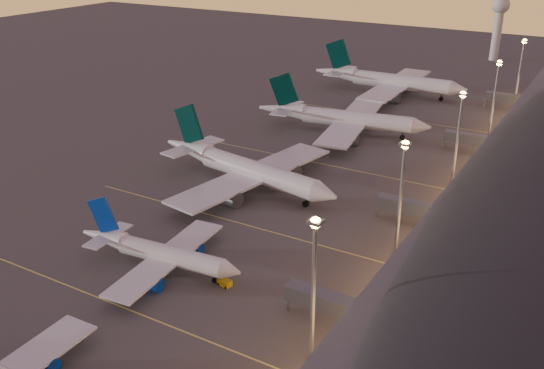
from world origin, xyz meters
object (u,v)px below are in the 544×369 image
at_px(airliner_wide_mid, 342,118).
at_px(airliner_wide_far, 388,81).
at_px(airliner_narrow_north, 158,253).
at_px(airliner_wide_near, 244,168).
at_px(baggage_tug_c, 223,282).
at_px(radar_tower, 499,17).

relative_size(airliner_wide_mid, airliner_wide_far, 0.91).
height_order(airliner_narrow_north, airliner_wide_mid, airliner_wide_mid).
relative_size(airliner_narrow_north, airliner_wide_far, 0.59).
bearing_deg(airliner_wide_far, airliner_wide_mid, -85.98).
bearing_deg(airliner_wide_mid, airliner_wide_near, -103.24).
relative_size(airliner_wide_far, baggage_tug_c, 15.10).
distance_m(radar_tower, baggage_tug_c, 249.94).
xyz_separation_m(airliner_wide_mid, baggage_tug_c, (19.53, -99.03, -4.39)).
xyz_separation_m(airliner_narrow_north, airliner_wide_mid, (-4.48, 100.56, 1.40)).
relative_size(airliner_narrow_north, airliner_wide_near, 0.64).
xyz_separation_m(airliner_wide_near, airliner_wide_far, (-1.14, 112.20, 0.43)).
bearing_deg(airliner_narrow_north, radar_tower, 81.29).
relative_size(airliner_narrow_north, baggage_tug_c, 8.85).
height_order(airliner_wide_near, baggage_tug_c, airliner_wide_near).
height_order(airliner_wide_far, baggage_tug_c, airliner_wide_far).
relative_size(airliner_wide_mid, baggage_tug_c, 13.79).
height_order(radar_tower, baggage_tug_c, radar_tower).
height_order(airliner_wide_near, airliner_wide_far, airliner_wide_far).
bearing_deg(airliner_wide_mid, baggage_tug_c, -88.27).
relative_size(airliner_narrow_north, radar_tower, 1.19).
relative_size(airliner_wide_near, baggage_tug_c, 13.91).
relative_size(airliner_wide_near, radar_tower, 1.86).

